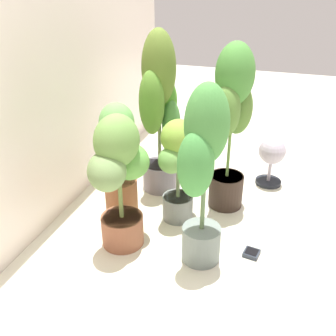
# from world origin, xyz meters

# --- Properties ---
(ground_plane) EXTENTS (8.00, 8.00, 0.00)m
(ground_plane) POSITION_xyz_m (0.00, 0.00, 0.00)
(ground_plane) COLOR silver
(ground_plane) RESTS_ON ground
(mylar_back_wall) EXTENTS (3.20, 0.01, 2.00)m
(mylar_back_wall) POSITION_xyz_m (0.00, 0.86, 1.00)
(mylar_back_wall) COLOR silver
(mylar_back_wall) RESTS_ON ground
(potted_plant_front_left) EXTENTS (0.34, 0.29, 0.95)m
(potted_plant_front_left) POSITION_xyz_m (-0.33, -0.07, 0.55)
(potted_plant_front_left) COLOR slate
(potted_plant_front_left) RESTS_ON ground
(potted_plant_back_left) EXTENTS (0.43, 0.31, 0.76)m
(potted_plant_back_left) POSITION_xyz_m (-0.31, 0.36, 0.43)
(potted_plant_back_left) COLOR brown
(potted_plant_back_left) RESTS_ON ground
(potted_plant_back_right) EXTENTS (0.35, 0.27, 1.07)m
(potted_plant_back_right) POSITION_xyz_m (0.32, 0.36, 0.59)
(potted_plant_back_right) COLOR slate
(potted_plant_back_right) RESTS_ON ground
(potted_plant_front_right) EXTENTS (0.39, 0.27, 1.03)m
(potted_plant_front_right) POSITION_xyz_m (0.25, -0.11, 0.61)
(potted_plant_front_right) COLOR #34261E
(potted_plant_front_right) RESTS_ON ground
(potted_plant_center) EXTENTS (0.33, 0.25, 0.64)m
(potted_plant_center) POSITION_xyz_m (0.02, 0.14, 0.38)
(potted_plant_center) COLOR slate
(potted_plant_center) RESTS_ON ground
(potted_plant_back_center) EXTENTS (0.29, 0.28, 0.70)m
(potted_plant_back_center) POSITION_xyz_m (-0.01, 0.51, 0.37)
(potted_plant_back_center) COLOR #935632
(potted_plant_back_center) RESTS_ON ground
(hygrometer_box) EXTENTS (0.09, 0.09, 0.03)m
(hygrometer_box) POSITION_xyz_m (-0.20, -0.34, 0.01)
(hygrometer_box) COLOR #29303C
(hygrometer_box) RESTS_ON ground
(floor_fan) EXTENTS (0.25, 0.25, 0.35)m
(floor_fan) POSITION_xyz_m (0.62, -0.35, 0.23)
(floor_fan) COLOR #1E222A
(floor_fan) RESTS_ON ground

